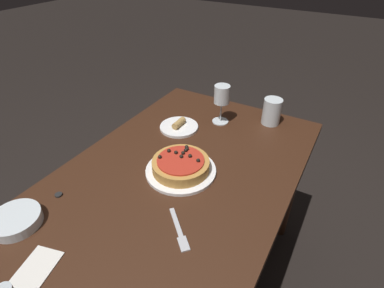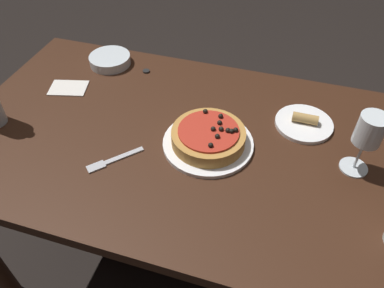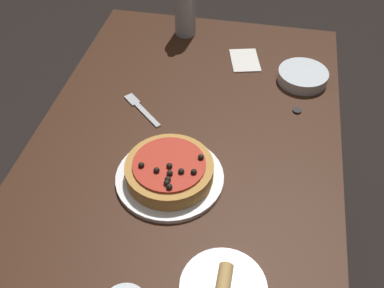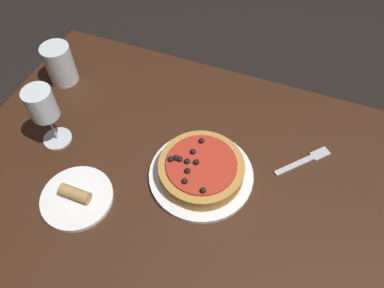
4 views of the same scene
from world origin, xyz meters
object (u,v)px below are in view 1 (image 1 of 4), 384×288
object	(u,v)px
fork	(179,231)
side_plate	(179,126)
pizza	(181,164)
bottle_cap	(59,195)
dining_table	(169,201)
side_bowl	(16,220)
wine_glass	(222,96)
water_cup	(272,111)
dinner_plate	(181,170)

from	to	relation	value
fork	side_plate	distance (m)	0.57
pizza	bottle_cap	xyz separation A→B (m)	(0.31, -0.29, -0.03)
dining_table	side_plate	xyz separation A→B (m)	(-0.32, -0.16, 0.10)
pizza	side_bowl	bearing A→B (deg)	-33.56
wine_glass	fork	world-z (taller)	wine_glass
pizza	water_cup	xyz separation A→B (m)	(-0.50, 0.17, 0.03)
dining_table	side_bowl	size ratio (longest dim) A/B	9.27
wine_glass	bottle_cap	distance (m)	0.75
pizza	wine_glass	distance (m)	0.40
pizza	fork	size ratio (longest dim) A/B	1.57
pizza	side_bowl	distance (m)	0.54
wine_glass	water_cup	distance (m)	0.24
dinner_plate	water_cup	distance (m)	0.53
pizza	side_bowl	world-z (taller)	pizza
wine_glass	side_plate	size ratio (longest dim) A/B	1.05
dining_table	dinner_plate	bearing A→B (deg)	172.12
bottle_cap	dining_table	bearing A→B (deg)	130.33
wine_glass	side_bowl	xyz separation A→B (m)	(0.84, -0.27, -0.11)
water_cup	side_bowl	bearing A→B (deg)	-26.42
side_plate	water_cup	bearing A→B (deg)	126.26
fork	dinner_plate	bearing A→B (deg)	163.49
dining_table	water_cup	bearing A→B (deg)	162.20
side_plate	fork	bearing A→B (deg)	32.06
dining_table	pizza	size ratio (longest dim) A/B	6.55
wine_glass	pizza	bearing A→B (deg)	4.23
water_cup	fork	distance (m)	0.73
pizza	wine_glass	xyz separation A→B (m)	(-0.39, -0.03, 0.09)
dining_table	side_bowl	bearing A→B (deg)	-37.24
dining_table	dinner_plate	xyz separation A→B (m)	(-0.07, 0.01, 0.10)
water_cup	fork	bearing A→B (deg)	-2.72
dining_table	bottle_cap	bearing A→B (deg)	-49.67
pizza	bottle_cap	bearing A→B (deg)	-43.26
water_cup	side_plate	world-z (taller)	water_cup
bottle_cap	wine_glass	bearing A→B (deg)	159.67
side_plate	pizza	bearing A→B (deg)	33.31
pizza	water_cup	world-z (taller)	water_cup
water_cup	bottle_cap	bearing A→B (deg)	-29.82
side_bowl	side_plate	size ratio (longest dim) A/B	0.86
water_cup	bottle_cap	distance (m)	0.93
dinner_plate	wine_glass	size ratio (longest dim) A/B	1.43
wine_glass	fork	xyz separation A→B (m)	(0.62, 0.17, -0.13)
dining_table	water_cup	distance (m)	0.61
dining_table	pizza	xyz separation A→B (m)	(-0.07, 0.01, 0.13)
dinner_plate	bottle_cap	bearing A→B (deg)	-43.33
dinner_plate	wine_glass	distance (m)	0.41
wine_glass	bottle_cap	xyz separation A→B (m)	(0.70, -0.26, -0.13)
dining_table	bottle_cap	distance (m)	0.38
pizza	dinner_plate	bearing A→B (deg)	26.35
wine_glass	side_plate	world-z (taller)	wine_glass
dinner_plate	side_plate	size ratio (longest dim) A/B	1.50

